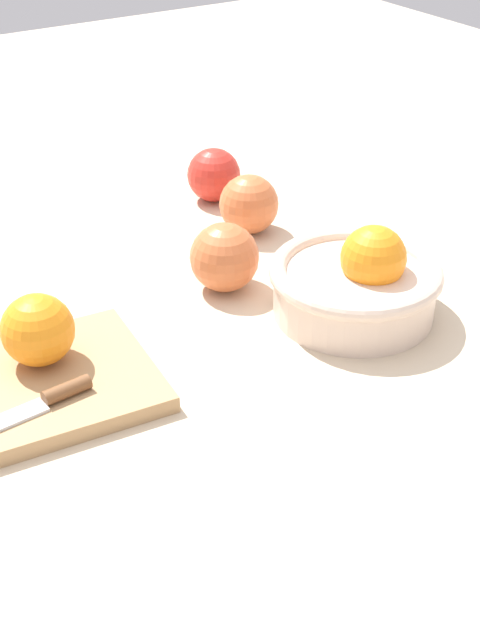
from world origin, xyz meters
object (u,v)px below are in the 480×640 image
object	(u,v)px
bowl	(357,283)
orange_on_board	(38,330)
cutting_board	(44,385)
apple_mid_left	(224,257)
knife	(33,406)
apple_front_left	(249,204)
apple_front_left_2	(214,175)

from	to	relation	value
bowl	orange_on_board	world-z (taller)	bowl
cutting_board	apple_mid_left	distance (m)	0.26
cutting_board	knife	world-z (taller)	knife
apple_mid_left	knife	bearing A→B (deg)	23.44
apple_front_left	apple_front_left_2	size ratio (longest dim) A/B	1.04
apple_mid_left	apple_front_left_2	world-z (taller)	apple_mid_left
bowl	apple_front_left	size ratio (longest dim) A/B	2.46
cutting_board	orange_on_board	world-z (taller)	orange_on_board
apple_front_left_2	orange_on_board	bearing A→B (deg)	36.71
orange_on_board	apple_front_left_2	distance (m)	0.43
orange_on_board	apple_front_left	xyz separation A→B (m)	(-0.33, -0.15, -0.01)
bowl	orange_on_board	xyz separation A→B (m)	(0.32, -0.07, 0.01)
bowl	apple_mid_left	bearing A→B (deg)	-53.49
apple_front_left	apple_mid_left	xyz separation A→B (m)	(0.10, 0.10, 0.00)
apple_front_left	orange_on_board	bearing A→B (deg)	24.57
knife	apple_front_left	bearing A→B (deg)	-149.07
knife	apple_front_left_2	distance (m)	0.50
orange_on_board	apple_front_left_2	world-z (taller)	orange_on_board
knife	apple_front_left	world-z (taller)	apple_front_left
bowl	knife	xyz separation A→B (m)	(0.36, -0.00, -0.02)
apple_front_left_2	knife	bearing A→B (deg)	40.59
knife	apple_front_left_2	size ratio (longest dim) A/B	2.18
bowl	apple_front_left	distance (m)	0.23
apple_mid_left	apple_front_left	bearing A→B (deg)	-133.72
apple_mid_left	orange_on_board	bearing A→B (deg)	11.69
bowl	apple_front_left	bearing A→B (deg)	-92.59
apple_front_left	apple_front_left_2	bearing A→B (deg)	-96.68
apple_front_left	apple_mid_left	size ratio (longest dim) A/B	0.96
bowl	cutting_board	distance (m)	0.34
cutting_board	orange_on_board	size ratio (longest dim) A/B	2.90
apple_front_left_2	bowl	bearing A→B (deg)	86.10
bowl	apple_mid_left	xyz separation A→B (m)	(0.09, -0.12, 0.00)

